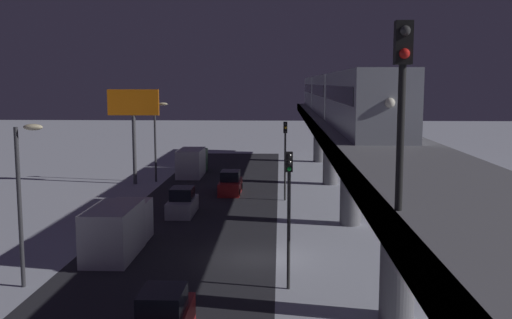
# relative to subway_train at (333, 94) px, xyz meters

# --- Properties ---
(ground_plane) EXTENTS (240.00, 240.00, 0.00)m
(ground_plane) POSITION_rel_subway_train_xyz_m (6.01, 22.23, -8.54)
(ground_plane) COLOR silver
(avenue_asphalt) EXTENTS (11.00, 97.01, 0.01)m
(avenue_asphalt) POSITION_rel_subway_train_xyz_m (10.42, 22.23, -8.53)
(avenue_asphalt) COLOR #28282D
(avenue_asphalt) RESTS_ON ground_plane
(elevated_railway) EXTENTS (5.00, 97.01, 6.76)m
(elevated_railway) POSITION_rel_subway_train_xyz_m (0.09, 22.23, -2.68)
(elevated_railway) COLOR slate
(elevated_railway) RESTS_ON ground_plane
(subway_train) EXTENTS (2.94, 55.47, 3.40)m
(subway_train) POSITION_rel_subway_train_xyz_m (0.00, 0.00, 0.00)
(subway_train) COLOR #999EA8
(subway_train) RESTS_ON elevated_railway
(rail_signal) EXTENTS (0.36, 0.41, 4.00)m
(rail_signal) POSITION_rel_subway_train_xyz_m (2.20, 41.03, 0.95)
(rail_signal) COLOR black
(rail_signal) RESTS_ON elevated_railway
(sedan_red) EXTENTS (1.91, 4.58, 1.97)m
(sedan_red) POSITION_rel_subway_train_xyz_m (9.02, 3.00, -7.75)
(sedan_red) COLOR #A51E1E
(sedan_red) RESTS_ON ground_plane
(sedan_silver) EXTENTS (1.80, 4.30, 1.97)m
(sedan_silver) POSITION_rel_subway_train_xyz_m (11.82, 11.42, -7.74)
(sedan_silver) COLOR #B2B2B7
(sedan_silver) RESTS_ON ground_plane
(box_truck) EXTENTS (2.40, 7.40, 2.80)m
(box_truck) POSITION_rel_subway_train_xyz_m (13.82, -7.16, -7.19)
(box_truck) COLOR #2D6038
(box_truck) RESTS_ON ground_plane
(delivery_van) EXTENTS (2.40, 7.40, 2.80)m
(delivery_van) POSITION_rel_subway_train_xyz_m (13.82, 21.26, -7.19)
(delivery_van) COLOR silver
(delivery_van) RESTS_ON ground_plane
(traffic_light_near) EXTENTS (0.32, 0.44, 6.40)m
(traffic_light_near) POSITION_rel_subway_train_xyz_m (4.32, 27.03, -4.34)
(traffic_light_near) COLOR #2D2D2D
(traffic_light_near) RESTS_ON ground_plane
(traffic_light_mid) EXTENTS (0.32, 0.44, 6.40)m
(traffic_light_mid) POSITION_rel_subway_train_xyz_m (4.32, 5.96, -4.34)
(traffic_light_mid) COLOR #2D2D2D
(traffic_light_mid) RESTS_ON ground_plane
(commercial_billboard) EXTENTS (4.80, 0.36, 8.90)m
(commercial_billboard) POSITION_rel_subway_train_xyz_m (18.43, -1.42, -1.71)
(commercial_billboard) COLOR #4C4C51
(commercial_billboard) RESTS_ON ground_plane
(street_lamp_near) EXTENTS (1.35, 0.44, 7.65)m
(street_lamp_near) POSITION_rel_subway_train_xyz_m (16.50, 27.23, -3.72)
(street_lamp_near) COLOR #38383D
(street_lamp_near) RESTS_ON ground_plane
(street_lamp_far) EXTENTS (1.35, 0.44, 7.65)m
(street_lamp_far) POSITION_rel_subway_train_xyz_m (16.50, -2.77, -3.72)
(street_lamp_far) COLOR #38383D
(street_lamp_far) RESTS_ON ground_plane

